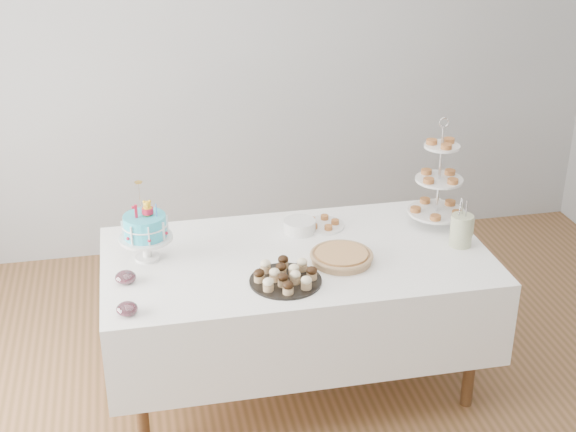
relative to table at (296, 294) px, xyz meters
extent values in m
plane|color=brown|center=(0.00, -0.30, -0.54)|extent=(5.00, 5.00, 0.00)
cube|color=#AAADB0|center=(0.00, 1.70, 0.81)|extent=(5.00, 0.04, 2.70)
cube|color=white|center=(0.00, 0.00, 0.00)|extent=(1.92, 1.02, 0.45)
cylinder|color=#51351C|center=(-0.82, -0.37, -0.21)|extent=(0.06, 0.06, 0.67)
cylinder|color=#51351C|center=(0.82, -0.37, -0.21)|extent=(0.06, 0.06, 0.67)
cylinder|color=#51351C|center=(-0.82, 0.37, -0.21)|extent=(0.06, 0.06, 0.67)
cylinder|color=#51351C|center=(0.82, 0.37, -0.21)|extent=(0.06, 0.06, 0.67)
cylinder|color=#31BBD4|center=(-0.73, 0.11, 0.41)|extent=(0.21, 0.21, 0.11)
torus|color=white|center=(-0.73, 0.11, 0.41)|extent=(0.22, 0.22, 0.01)
cube|color=red|center=(-0.77, 0.09, 0.50)|extent=(0.02, 0.02, 0.07)
cylinder|color=blue|center=(-0.67, 0.09, 0.50)|extent=(0.01, 0.01, 0.07)
cylinder|color=silver|center=(-0.74, 0.13, 0.54)|extent=(0.00, 0.00, 0.16)
cylinder|color=gold|center=(-0.74, 0.13, 0.63)|extent=(0.04, 0.04, 0.01)
cylinder|color=black|center=(-0.11, -0.26, 0.23)|extent=(0.34, 0.34, 0.01)
ellipsoid|color=black|center=(-0.17, -0.26, 0.28)|extent=(0.05, 0.05, 0.04)
ellipsoid|color=beige|center=(-0.04, -0.26, 0.28)|extent=(0.05, 0.05, 0.04)
cylinder|color=#A27F58|center=(0.20, -0.12, 0.25)|extent=(0.29, 0.29, 0.04)
cylinder|color=#AE7D43|center=(0.20, -0.12, 0.27)|extent=(0.26, 0.26, 0.02)
torus|color=#A27F58|center=(0.20, -0.12, 0.26)|extent=(0.31, 0.31, 0.02)
cylinder|color=silver|center=(0.81, 0.21, 0.50)|extent=(0.02, 0.02, 0.55)
cylinder|color=white|center=(0.81, 0.21, 0.29)|extent=(0.31, 0.31, 0.01)
cylinder|color=white|center=(0.81, 0.21, 0.48)|extent=(0.25, 0.25, 0.01)
cylinder|color=white|center=(0.81, 0.21, 0.67)|extent=(0.19, 0.19, 0.01)
torus|color=silver|center=(0.81, 0.21, 0.80)|extent=(0.06, 0.01, 0.06)
cylinder|color=white|center=(0.07, 0.25, 0.26)|extent=(0.17, 0.17, 0.07)
cylinder|color=white|center=(0.21, 0.29, 0.23)|extent=(0.23, 0.23, 0.01)
ellipsoid|color=silver|center=(-0.84, -0.39, 0.25)|extent=(0.10, 0.10, 0.06)
cylinder|color=#5E081A|center=(-0.84, -0.39, 0.25)|extent=(0.07, 0.07, 0.03)
ellipsoid|color=silver|center=(-0.84, -0.11, 0.26)|extent=(0.10, 0.10, 0.06)
cylinder|color=#5E081A|center=(-0.84, -0.11, 0.25)|extent=(0.07, 0.07, 0.03)
cylinder|color=beige|center=(0.84, -0.07, 0.31)|extent=(0.11, 0.11, 0.17)
cylinder|color=beige|center=(0.90, -0.07, 0.32)|extent=(0.01, 0.01, 0.09)
camera|label=1|loc=(-0.76, -3.45, 2.10)|focal=50.00mm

